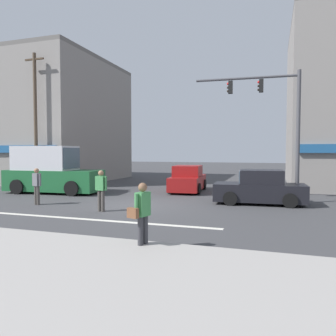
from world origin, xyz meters
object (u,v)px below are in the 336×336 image
object	(u,v)px
sedan_crossing_rightbound	(260,189)
pedestrian_far_side	(37,184)
traffic_light_mast	(276,114)
utility_pole_near_left	(36,119)
sedan_crossing_leftbound	(188,180)
box_truck_parked_curbside	(51,172)
pedestrian_foreground_with_bag	(142,212)
pedestrian_mid_crossing	(101,188)

from	to	relation	value
sedan_crossing_rightbound	pedestrian_far_side	distance (m)	10.24
traffic_light_mast	pedestrian_far_side	xyz separation A→B (m)	(-10.35, -4.08, -3.23)
utility_pole_near_left	sedan_crossing_leftbound	distance (m)	10.61
utility_pole_near_left	box_truck_parked_curbside	distance (m)	4.27
traffic_light_mast	pedestrian_foreground_with_bag	size ratio (longest dim) A/B	3.71
box_truck_parked_curbside	sedan_crossing_rightbound	distance (m)	11.86
traffic_light_mast	pedestrian_mid_crossing	size ratio (longest dim) A/B	3.71
sedan_crossing_rightbound	pedestrian_far_side	world-z (taller)	pedestrian_far_side
traffic_light_mast	sedan_crossing_rightbound	size ratio (longest dim) A/B	1.48
pedestrian_mid_crossing	pedestrian_far_side	world-z (taller)	same
traffic_light_mast	sedan_crossing_rightbound	distance (m)	3.60
box_truck_parked_curbside	pedestrian_foreground_with_bag	size ratio (longest dim) A/B	3.43
traffic_light_mast	box_truck_parked_curbside	bearing A→B (deg)	-178.88
sedan_crossing_rightbound	sedan_crossing_leftbound	bearing A→B (deg)	140.49
sedan_crossing_leftbound	pedestrian_far_side	size ratio (longest dim) A/B	2.53
pedestrian_foreground_with_bag	pedestrian_far_side	bearing A→B (deg)	145.47
utility_pole_near_left	pedestrian_mid_crossing	size ratio (longest dim) A/B	5.24
box_truck_parked_curbside	sedan_crossing_rightbound	bearing A→B (deg)	-2.12
traffic_light_mast	pedestrian_far_side	world-z (taller)	traffic_light_mast
pedestrian_foreground_with_bag	pedestrian_mid_crossing	size ratio (longest dim) A/B	1.00
pedestrian_foreground_with_bag	pedestrian_far_side	xyz separation A→B (m)	(-7.24, 4.98, -0.00)
box_truck_parked_curbside	pedestrian_foreground_with_bag	distance (m)	12.91
box_truck_parked_curbside	sedan_crossing_rightbound	world-z (taller)	box_truck_parked_curbside
sedan_crossing_leftbound	pedestrian_far_side	distance (m)	8.77
utility_pole_near_left	pedestrian_mid_crossing	world-z (taller)	utility_pole_near_left
sedan_crossing_leftbound	box_truck_parked_curbside	size ratio (longest dim) A/B	0.74
utility_pole_near_left	traffic_light_mast	world-z (taller)	utility_pole_near_left
utility_pole_near_left	sedan_crossing_rightbound	distance (m)	14.76
box_truck_parked_curbside	pedestrian_foreground_with_bag	xyz separation A→B (m)	(9.43, -8.81, -0.30)
traffic_light_mast	pedestrian_far_side	distance (m)	11.58
sedan_crossing_leftbound	pedestrian_mid_crossing	size ratio (longest dim) A/B	2.53
traffic_light_mast	pedestrian_far_side	size ratio (longest dim) A/B	3.71
sedan_crossing_leftbound	pedestrian_mid_crossing	distance (m)	7.77
sedan_crossing_leftbound	pedestrian_mid_crossing	world-z (taller)	pedestrian_mid_crossing
utility_pole_near_left	traffic_light_mast	bearing A→B (deg)	-4.90
traffic_light_mast	pedestrian_foreground_with_bag	world-z (taller)	traffic_light_mast
pedestrian_far_side	box_truck_parked_curbside	bearing A→B (deg)	119.70
pedestrian_far_side	pedestrian_foreground_with_bag	bearing A→B (deg)	-34.53
box_truck_parked_curbside	pedestrian_mid_crossing	bearing A→B (deg)	-37.24
pedestrian_mid_crossing	pedestrian_far_side	size ratio (longest dim) A/B	1.00
traffic_light_mast	pedestrian_mid_crossing	bearing A→B (deg)	-145.15
pedestrian_foreground_with_bag	pedestrian_far_side	distance (m)	8.79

